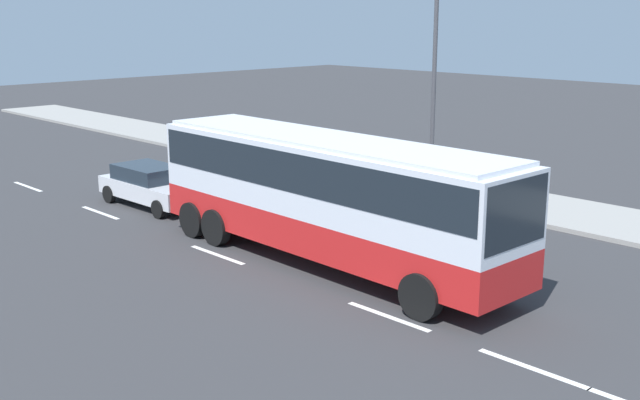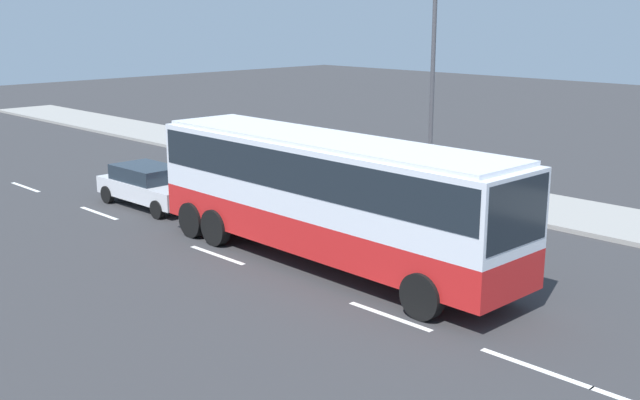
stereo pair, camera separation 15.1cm
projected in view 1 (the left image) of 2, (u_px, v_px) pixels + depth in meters
ground_plane at (330, 257)px, 21.84m from camera, size 120.00×120.00×0.00m
sidewalk_curb at (505, 201)px, 27.99m from camera, size 80.00×4.00×0.15m
lane_centreline at (439, 335)px, 16.53m from camera, size 46.82×0.16×0.01m
coach_bus at (327, 187)px, 20.73m from camera, size 11.93×2.93×3.53m
car_silver_hatch at (151, 185)px, 27.48m from camera, size 4.51×1.95×1.45m
street_lamp at (439, 79)px, 27.60m from camera, size 2.01×0.24×7.44m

